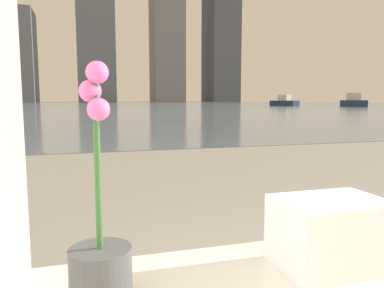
# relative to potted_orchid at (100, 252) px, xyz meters

# --- Properties ---
(potted_orchid) EXTENTS (0.12, 0.12, 0.46)m
(potted_orchid) POSITION_rel_potted_orchid_xyz_m (0.00, 0.00, 0.00)
(potted_orchid) COLOR #4C4C4C
(potted_orchid) RESTS_ON bathtub
(towel_stack) EXTENTS (0.25, 0.18, 0.16)m
(towel_stack) POSITION_rel_potted_orchid_xyz_m (0.52, 0.01, -0.02)
(towel_stack) COLOR white
(towel_stack) RESTS_ON bathtub
(harbor_water) EXTENTS (180.00, 110.00, 0.01)m
(harbor_water) POSITION_rel_potted_orchid_xyz_m (0.69, 61.07, -0.66)
(harbor_water) COLOR slate
(harbor_water) RESTS_ON ground_plane
(harbor_boat_1) EXTENTS (2.75, 4.36, 1.55)m
(harbor_boat_1) POSITION_rel_potted_orchid_xyz_m (27.19, 45.72, -0.11)
(harbor_boat_1) COLOR navy
(harbor_boat_1) RESTS_ON harbor_water
(harbor_boat_5) EXTENTS (2.73, 4.75, 1.69)m
(harbor_boat_5) POSITION_rel_potted_orchid_xyz_m (32.79, 38.65, -0.06)
(harbor_boat_5) COLOR navy
(harbor_boat_5) RESTS_ON harbor_water
(skyline_tower_1) EXTENTS (7.93, 13.68, 25.75)m
(skyline_tower_1) POSITION_rel_potted_orchid_xyz_m (-15.86, 117.07, 12.21)
(skyline_tower_1) COLOR slate
(skyline_tower_1) RESTS_ON ground_plane
(skyline_tower_3) EXTENTS (9.44, 11.01, 58.17)m
(skyline_tower_3) POSITION_rel_potted_orchid_xyz_m (26.77, 117.07, 28.42)
(skyline_tower_3) COLOR slate
(skyline_tower_3) RESTS_ON ground_plane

